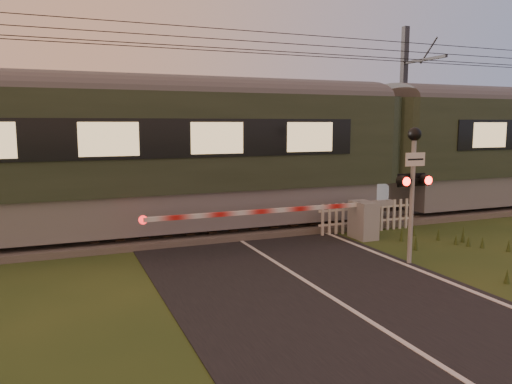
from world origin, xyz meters
name	(u,v)px	position (x,y,z in m)	size (l,w,h in m)	color
ground	(328,296)	(0.00, 0.00, 0.00)	(160.00, 160.00, 0.00)	#223A16
road	(335,299)	(0.02, -0.23, 0.01)	(6.00, 140.00, 0.03)	black
track_bed	(223,228)	(0.00, 6.50, 0.07)	(140.00, 3.40, 0.39)	#47423D
overhead_wires	(221,42)	(0.00, 6.50, 5.72)	(120.00, 0.62, 0.62)	black
train	(376,148)	(5.65, 6.50, 2.47)	(46.85, 3.23, 4.37)	gray
boom_gate	(352,218)	(3.04, 3.90, 0.62)	(7.39, 0.84, 1.11)	gray
crossing_signal	(413,171)	(2.95, 1.25, 2.22)	(0.82, 0.35, 3.22)	gray
picket_fence	(366,217)	(4.00, 4.60, 0.48)	(3.26, 0.08, 0.95)	silver
catenary_mast	(404,113)	(8.51, 8.73, 3.72)	(0.23, 2.46, 7.16)	#2D2D30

